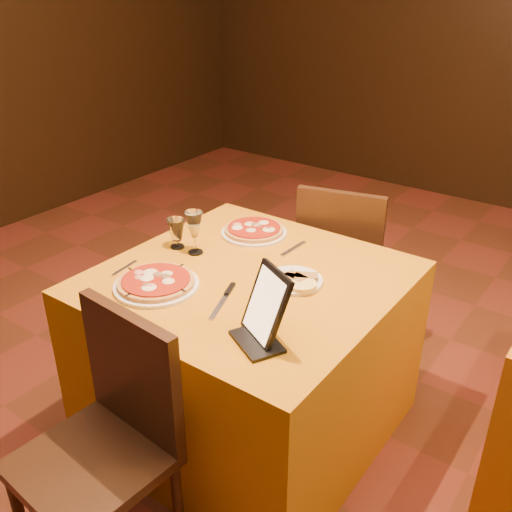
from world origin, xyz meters
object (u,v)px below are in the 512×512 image
Objects in this scene: main_table at (249,354)px; water_glass at (177,234)px; chair_main_near at (91,462)px; chair_main_far at (345,263)px; pizza_far at (254,231)px; pizza_near at (156,284)px; tablet at (266,305)px; wine_glass at (195,232)px.

water_glass reaches higher than main_table.
main_table is 0.59m from water_glass.
chair_main_near and chair_main_far have the same top height.
pizza_far is 0.36m from water_glass.
chair_main_far reaches higher than main_table.
pizza_far is (-0.21, -0.51, 0.31)m from chair_main_far.
chair_main_near reaches higher than main_table.
tablet is (0.52, -0.02, 0.10)m from pizza_near.
chair_main_far reaches higher than pizza_near.
tablet reaches higher than chair_main_far.
chair_main_far is at bearing 90.00° from main_table.
chair_main_far is 3.08× the size of pizza_far.
chair_main_near is 0.73m from tablet.
main_table is 0.56m from wine_glass.
main_table is at bearing 76.55° from chair_main_far.
pizza_far is at bearing 156.33° from tablet.
tablet is at bearing 65.70° from chair_main_near.
water_glass is (-0.40, -0.81, 0.36)m from chair_main_far.
chair_main_near is at bearing -70.48° from wine_glass.
main_table is 8.46× the size of water_glass.
water_glass is (-0.19, -0.30, 0.05)m from pizza_far.
pizza_far is 0.32m from wine_glass.
pizza_near is at bearing 64.97° from chair_main_far.
chair_main_near is at bearing -79.43° from pizza_far.
chair_main_near is at bearing -64.63° from water_glass.
chair_main_far is 1.18m from pizza_near.
tablet is (0.50, -0.62, 0.10)m from pizza_far.
wine_glass is (-0.09, -0.30, 0.08)m from pizza_far.
wine_glass is at bearing 113.88° from chair_main_near.
main_table is at bearing 161.90° from tablet.
chair_main_far is 0.95m from wine_glass.
pizza_near is (-0.23, -0.27, 0.39)m from main_table.
wine_glass is 0.10m from water_glass.
wine_glass is (-0.07, 0.30, 0.08)m from pizza_near.
chair_main_near is 0.98m from wine_glass.
chair_main_far is 7.00× the size of water_glass.
wine_glass is at bearing 56.16° from chair_main_far.
tablet is at bearing -50.91° from pizza_far.
pizza_near is 1.32× the size of tablet.
chair_main_near is at bearing -90.00° from main_table.
chair_main_near is 1.00× the size of chair_main_far.
main_table is at bearing -5.48° from wine_glass.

